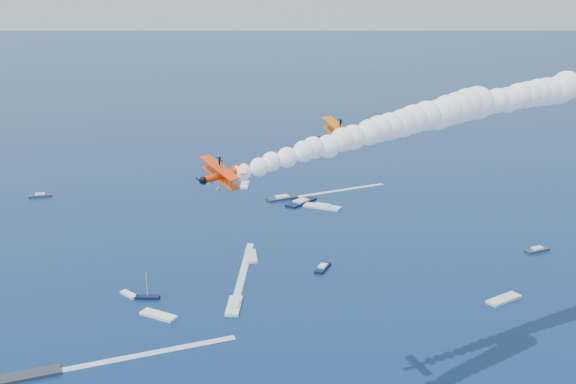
{
  "coord_description": "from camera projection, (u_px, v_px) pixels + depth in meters",
  "views": [
    {
      "loc": [
        -1.63,
        -74.36,
        79.72
      ],
      "look_at": [
        1.13,
        26.96,
        48.04
      ],
      "focal_mm": 44.09,
      "sensor_mm": 36.0,
      "label": 1
    }
  ],
  "objects": [
    {
      "name": "smoke_trail_trail",
      "position": [
        374.0,
        132.0,
        108.92
      ],
      "size": [
        57.56,
        55.19,
        10.02
      ],
      "primitive_type": null,
      "rotation": [
        0.0,
        0.0,
        3.77
      ],
      "color": "white"
    },
    {
      "name": "biplane_lead",
      "position": [
        341.0,
        136.0,
        115.4
      ],
      "size": [
        10.79,
        11.9,
        7.86
      ],
      "primitive_type": null,
      "rotation": [
        -0.31,
        0.07,
        3.61
      ],
      "color": "#F35E05"
    },
    {
      "name": "smoke_trail_lead",
      "position": [
        471.0,
        108.0,
        127.43
      ],
      "size": [
        57.26,
        47.86,
        10.02
      ],
      "primitive_type": null,
      "rotation": [
        0.0,
        0.0,
        3.61
      ],
      "color": "white"
    },
    {
      "name": "boat_wakes",
      "position": [
        263.0,
        255.0,
        207.44
      ],
      "size": [
        89.06,
        135.34,
        0.04
      ],
      "color": "white",
      "rests_on": "ground"
    },
    {
      "name": "biplane_trail",
      "position": [
        222.0,
        175.0,
        93.39
      ],
      "size": [
        10.13,
        10.76,
        6.53
      ],
      "primitive_type": null,
      "rotation": [
        -0.23,
        0.07,
        3.77
      ],
      "color": "#FF3B05"
    },
    {
      "name": "spectator_boats",
      "position": [
        274.0,
        254.0,
        207.91
      ],
      "size": [
        231.67,
        157.92,
        0.7
      ],
      "color": "white",
      "rests_on": "ground"
    }
  ]
}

